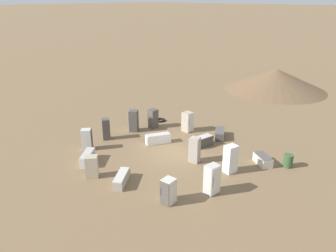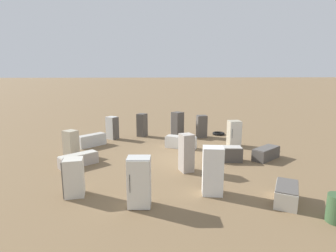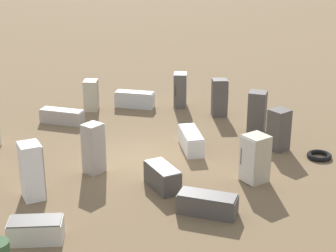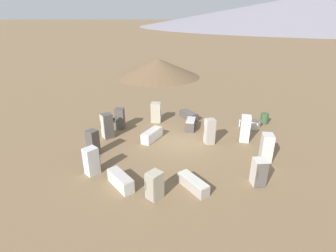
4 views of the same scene
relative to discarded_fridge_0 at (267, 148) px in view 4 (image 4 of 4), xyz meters
name	(u,v)px [view 4 (image 4 of 4)]	position (x,y,z in m)	size (l,w,h in m)	color
ground_plane	(179,142)	(-5.10, 2.56, -0.88)	(1000.00, 1000.00, 0.00)	brown
mountain_ridge_1	(304,11)	(101.26, 204.21, 10.02)	(253.23, 253.23, 21.80)	gray
dirt_mound	(158,68)	(-7.05, 23.76, 0.40)	(11.97, 11.97, 2.56)	brown
discarded_fridge_0	(267,148)	(0.00, 0.00, 0.00)	(0.76, 0.87, 1.77)	silver
discarded_fridge_1	(193,184)	(-4.68, -2.75, -0.58)	(1.54, 1.91, 0.62)	#A89E93
discarded_fridge_2	(259,172)	(-1.23, -2.37, -0.16)	(0.68, 0.78, 1.45)	beige
discarded_fridge_3	(93,143)	(-10.64, 0.88, -0.04)	(0.88, 0.86, 1.69)	#4C4742
discarded_fridge_4	(191,124)	(-4.11, 4.89, -0.49)	(0.96, 1.59, 0.79)	#4C4742
discarded_fridge_5	(154,186)	(-6.62, -3.45, -0.17)	(0.94, 0.95, 1.43)	#B2A88E
discarded_fridge_6	(121,180)	(-8.41, -2.52, -0.51)	(1.57, 1.79, 0.75)	silver
discarded_fridge_7	(210,132)	(-3.06, 2.40, 0.01)	(0.77, 0.67, 1.80)	#A89E93
discarded_fridge_8	(120,119)	(-9.61, 5.14, -0.08)	(0.69, 0.71, 1.61)	#4C4742
discarded_fridge_9	(189,115)	(-4.07, 7.09, -0.56)	(1.54, 1.88, 0.65)	#4C4742
discarded_fridge_10	(92,161)	(-10.17, -1.27, -0.08)	(0.93, 0.94, 1.60)	silver
discarded_fridge_11	(152,135)	(-7.03, 3.02, -0.52)	(1.51, 1.98, 0.74)	white
discarded_fridge_12	(250,123)	(0.61, 5.18, -0.56)	(1.64, 1.46, 0.65)	beige
discarded_fridge_13	(245,129)	(-0.51, 2.80, 0.05)	(0.83, 0.89, 1.86)	white
discarded_fridge_14	(156,112)	(-6.85, 6.45, -0.06)	(0.84, 0.81, 1.65)	#B2A88E
discarded_fridge_15	(107,126)	(-10.26, 3.46, 0.02)	(0.99, 0.97, 1.80)	#4C4742
scrap_tire	(117,120)	(-10.18, 6.67, -0.80)	(0.92, 0.92, 0.17)	black
rusty_barrel	(264,118)	(2.03, 5.95, -0.44)	(0.62, 0.62, 0.88)	#385633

